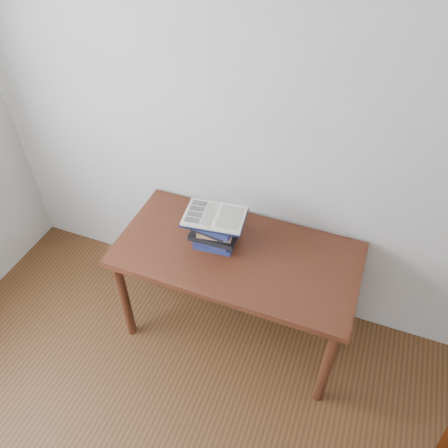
% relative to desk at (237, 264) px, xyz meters
% --- Properties ---
extents(desk, '(1.39, 0.69, 0.74)m').
position_rel_desk_xyz_m(desk, '(0.00, 0.00, 0.00)').
color(desk, '#4C2213').
rests_on(desk, ground).
extents(book_stack, '(0.27, 0.21, 0.19)m').
position_rel_desk_xyz_m(book_stack, '(-0.14, 0.02, 0.20)').
color(book_stack, navy).
rests_on(book_stack, desk).
extents(open_book, '(0.36, 0.27, 0.03)m').
position_rel_desk_xyz_m(open_book, '(-0.14, 0.03, 0.30)').
color(open_book, black).
rests_on(open_book, book_stack).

